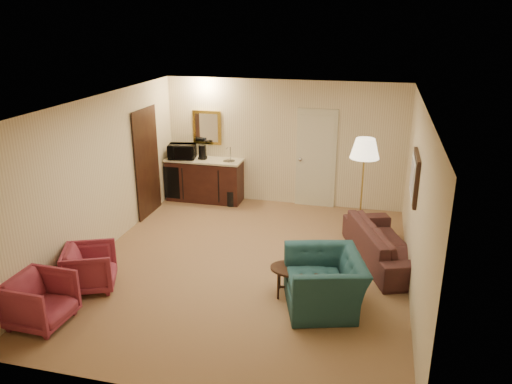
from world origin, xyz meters
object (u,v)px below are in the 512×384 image
wetbar_cabinet (205,180)px  coffee_maker (202,152)px  rose_chair_near (90,266)px  sofa (386,238)px  floor_lamp (362,191)px  waste_bin (232,198)px  coffee_table (296,281)px  rose_chair_far (40,298)px  microwave (182,150)px  teal_armchair (325,274)px

wetbar_cabinet → coffee_maker: coffee_maker is taller
wetbar_cabinet → rose_chair_near: wetbar_cabinet is taller
wetbar_cabinet → sofa: (3.80, -2.03, -0.05)m
floor_lamp → waste_bin: (-2.70, 1.16, -0.77)m
wetbar_cabinet → coffee_table: bearing=-53.1°
coffee_table → coffee_maker: bearing=127.2°
rose_chair_far → floor_lamp: (3.85, 3.59, 0.57)m
waste_bin → wetbar_cabinet: bearing=165.8°
sofa → rose_chair_far: size_ratio=2.82×
rose_chair_far → coffee_table: (3.07, 1.49, -0.16)m
wetbar_cabinet → waste_bin: wetbar_cabinet is taller
rose_chair_near → coffee_maker: coffee_maker is taller
coffee_maker → wetbar_cabinet: bearing=-19.6°
rose_chair_near → floor_lamp: size_ratio=0.38×
rose_chair_near → microwave: bearing=-22.2°
teal_armchair → coffee_table: teal_armchair is taller
teal_armchair → coffee_maker: 4.75m
rose_chair_far → microwave: size_ratio=1.32×
coffee_table → floor_lamp: size_ratio=0.40×
teal_armchair → waste_bin: teal_armchair is taller
sofa → floor_lamp: 0.99m
wetbar_cabinet → waste_bin: 0.73m
wetbar_cabinet → rose_chair_far: 4.94m
rose_chair_near → coffee_table: rose_chair_near is taller
rose_chair_far → microwave: 4.91m
wetbar_cabinet → rose_chair_far: wetbar_cabinet is taller
wetbar_cabinet → coffee_table: size_ratio=2.21×
rose_chair_near → coffee_table: (2.94, 0.53, -0.14)m
wetbar_cabinet → coffee_maker: (-0.03, 0.00, 0.61)m
wetbar_cabinet → coffee_table: wetbar_cabinet is taller
floor_lamp → coffee_maker: floor_lamp is taller
floor_lamp → microwave: (-3.82, 1.26, 0.18)m
teal_armchair → coffee_table: 0.55m
wetbar_cabinet → floor_lamp: size_ratio=0.88×
rose_chair_far → floor_lamp: bearing=-45.0°
coffee_maker → waste_bin: bearing=-28.3°
rose_chair_near → microwave: size_ratio=1.27×
teal_armchair → rose_chair_near: 3.38m
sofa → coffee_maker: (-3.83, 2.03, 0.66)m
teal_armchair → rose_chair_far: size_ratio=1.55×
rose_chair_near → rose_chair_far: 0.97m
rose_chair_far → coffee_table: rose_chair_far is taller
wetbar_cabinet → rose_chair_near: (-0.37, -3.95, -0.10)m
sofa → rose_chair_far: sofa is taller
teal_armchair → waste_bin: 4.19m
wetbar_cabinet → rose_chair_far: size_ratio=2.22×
coffee_table → waste_bin: size_ratio=2.27×
floor_lamp → waste_bin: floor_lamp is taller
coffee_table → rose_chair_far: bearing=-154.1°
rose_chair_near → floor_lamp: floor_lamp is taller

